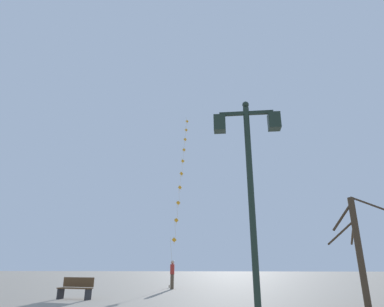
% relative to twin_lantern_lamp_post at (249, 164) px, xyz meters
% --- Properties ---
extents(ground_plane, '(160.00, 160.00, 0.00)m').
position_rel_twin_lantern_lamp_post_xyz_m(ground_plane, '(-1.58, 13.85, -3.55)').
color(ground_plane, gray).
extents(twin_lantern_lamp_post, '(1.56, 0.28, 5.14)m').
position_rel_twin_lantern_lamp_post_xyz_m(twin_lantern_lamp_post, '(0.00, 0.00, 0.00)').
color(twin_lantern_lamp_post, '#1E2D23').
rests_on(twin_lantern_lamp_post, ground_plane).
extents(kite_train, '(0.74, 12.30, 18.00)m').
position_rel_twin_lantern_lamp_post_xyz_m(kite_train, '(-4.80, 22.10, 5.89)').
color(kite_train, brown).
rests_on(kite_train, ground_plane).
extents(kite_flyer, '(0.27, 0.62, 1.71)m').
position_rel_twin_lantern_lamp_post_xyz_m(kite_flyer, '(-4.18, 14.49, -2.65)').
color(kite_flyer, brown).
rests_on(kite_flyer, ground_plane).
extents(bare_tree, '(1.91, 1.59, 3.87)m').
position_rel_twin_lantern_lamp_post_xyz_m(bare_tree, '(4.13, 5.68, -1.49)').
color(bare_tree, '#423323').
rests_on(bare_tree, ground_plane).
extents(park_bench, '(1.66, 0.79, 0.89)m').
position_rel_twin_lantern_lamp_post_xyz_m(park_bench, '(-7.26, 7.50, -3.10)').
color(park_bench, brown).
rests_on(park_bench, ground_plane).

